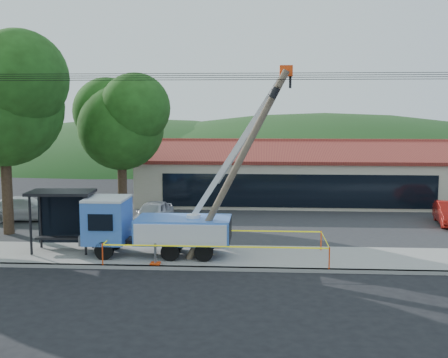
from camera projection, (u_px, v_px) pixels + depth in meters
ground at (220, 286)px, 21.53m from camera, size 120.00×120.00×0.00m
curb at (224, 269)px, 23.60m from camera, size 60.00×0.25×0.15m
sidewalk at (227, 257)px, 25.49m from camera, size 60.00×4.00×0.15m
parking_lot at (235, 223)px, 33.41m from camera, size 60.00×12.00×0.10m
strip_mall at (295, 177)px, 40.84m from camera, size 22.50×8.53×4.67m
tree_west_near at (3, 95)px, 29.32m from camera, size 7.56×6.72×10.80m
tree_lot at (121, 119)px, 34.11m from camera, size 6.30×5.60×8.94m
hill_west at (140, 160)px, 76.98m from camera, size 78.40×56.00×28.00m
hill_center at (324, 161)px, 75.37m from camera, size 89.60×64.00×32.00m
utility_truck at (154, 224)px, 25.46m from camera, size 9.34×3.55×8.48m
leaning_pole at (241, 157)px, 24.21m from camera, size 4.49×1.67×8.37m
bus_shelter at (63, 206)px, 26.17m from camera, size 3.03×1.97×2.83m
caution_tape at (217, 242)px, 25.11m from camera, size 9.62×3.24×0.94m
car_silver at (153, 227)px, 32.30m from camera, size 2.08×4.31×1.42m
car_white at (27, 222)px, 34.00m from camera, size 5.17×2.82×1.42m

